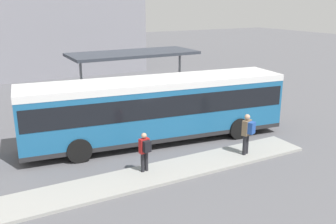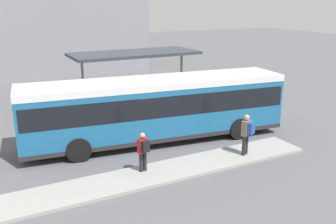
{
  "view_description": "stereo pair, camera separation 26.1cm",
  "coord_description": "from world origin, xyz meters",
  "views": [
    {
      "loc": [
        -7.6,
        -15.15,
        6.48
      ],
      "look_at": [
        0.62,
        0.0,
        1.36
      ],
      "focal_mm": 40.0,
      "sensor_mm": 36.0,
      "label": 1
    },
    {
      "loc": [
        -7.37,
        -15.27,
        6.48
      ],
      "look_at": [
        0.62,
        0.0,
        1.36
      ],
      "focal_mm": 40.0,
      "sensor_mm": 36.0,
      "label": 2
    }
  ],
  "objects": [
    {
      "name": "pedestrian_companion",
      "position": [
        -2.04,
        -3.04,
        1.02
      ],
      "size": [
        0.41,
        0.44,
        1.57
      ],
      "rotation": [
        0.0,
        0.0,
        1.72
      ],
      "color": "#232328",
      "rests_on": "curb_island"
    },
    {
      "name": "bicycle_black",
      "position": [
        8.5,
        2.63,
        0.36
      ],
      "size": [
        0.48,
        1.63,
        0.71
      ],
      "rotation": [
        0.0,
        0.0,
        -1.73
      ],
      "color": "black",
      "rests_on": "ground_plane"
    },
    {
      "name": "curb_island",
      "position": [
        -1.18,
        -3.35,
        0.06
      ],
      "size": [
        12.78,
        1.8,
        0.12
      ],
      "color": "#9E9E99",
      "rests_on": "ground_plane"
    },
    {
      "name": "potted_planter_near_shelter",
      "position": [
        1.74,
        3.81,
        0.65
      ],
      "size": [
        0.88,
        0.88,
        1.27
      ],
      "color": "slate",
      "rests_on": "ground_plane"
    },
    {
      "name": "bicycle_yellow",
      "position": [
        8.55,
        3.46,
        0.34
      ],
      "size": [
        0.48,
        1.55,
        0.68
      ],
      "rotation": [
        0.0,
        0.0,
        1.42
      ],
      "color": "black",
      "rests_on": "ground_plane"
    },
    {
      "name": "ground_plane",
      "position": [
        0.0,
        0.0,
        0.0
      ],
      "size": [
        120.0,
        120.0,
        0.0
      ],
      "primitive_type": "plane",
      "color": "#5B5B60"
    },
    {
      "name": "city_bus",
      "position": [
        0.01,
        -0.0,
        1.78
      ],
      "size": [
        12.62,
        3.97,
        3.03
      ],
      "rotation": [
        0.0,
        0.0,
        -0.12
      ],
      "color": "#1E6093",
      "rests_on": "ground_plane"
    },
    {
      "name": "bicycle_blue",
      "position": [
        8.62,
        4.29,
        0.37
      ],
      "size": [
        0.48,
        1.71,
        0.74
      ],
      "rotation": [
        0.0,
        0.0,
        -1.7
      ],
      "color": "black",
      "rests_on": "ground_plane"
    },
    {
      "name": "pedestrian_waiting",
      "position": [
        2.53,
        -3.57,
        1.15
      ],
      "size": [
        0.53,
        0.56,
        1.8
      ],
      "rotation": [
        0.0,
        0.0,
        1.97
      ],
      "color": "#232328",
      "rests_on": "curb_island"
    },
    {
      "name": "station_shelter",
      "position": [
        1.75,
        6.72,
        3.25
      ],
      "size": [
        8.04,
        3.33,
        3.4
      ],
      "color": "#383D47",
      "rests_on": "ground_plane"
    },
    {
      "name": "bicycle_white",
      "position": [
        8.49,
        5.11,
        0.33
      ],
      "size": [
        0.48,
        1.53,
        0.66
      ],
      "rotation": [
        0.0,
        0.0,
        -1.71
      ],
      "color": "black",
      "rests_on": "ground_plane"
    }
  ]
}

